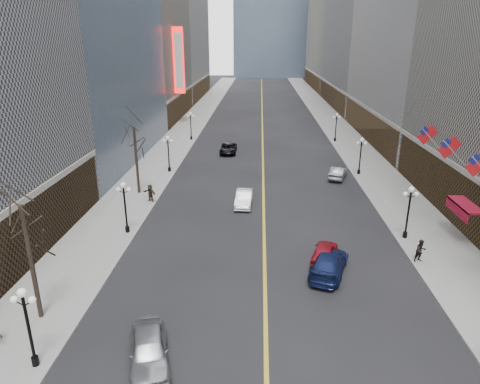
# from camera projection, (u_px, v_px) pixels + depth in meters

# --- Properties ---
(sidewalk_east) EXTENTS (6.00, 230.00, 0.15)m
(sidewalk_east) POSITION_uv_depth(u_px,v_px,m) (344.00, 136.00, 73.44)
(sidewalk_east) COLOR gray
(sidewalk_east) RESTS_ON ground
(sidewalk_west) EXTENTS (6.00, 230.00, 0.15)m
(sidewalk_west) POSITION_uv_depth(u_px,v_px,m) (182.00, 135.00, 74.65)
(sidewalk_west) COLOR gray
(sidewalk_west) RESTS_ON ground
(lane_line) EXTENTS (0.25, 200.00, 0.02)m
(lane_line) POSITION_uv_depth(u_px,v_px,m) (262.00, 125.00, 83.47)
(lane_line) COLOR gold
(lane_line) RESTS_ON ground
(bldg_east_c) EXTENTS (26.60, 40.60, 48.80)m
(bldg_east_c) POSITION_uv_depth(u_px,v_px,m) (393.00, 0.00, 98.44)
(bldg_east_c) COLOR gray
(bldg_east_c) RESTS_ON ground
(streetlamp_east_1) EXTENTS (1.26, 0.44, 4.52)m
(streetlamp_east_1) POSITION_uv_depth(u_px,v_px,m) (409.00, 207.00, 34.98)
(streetlamp_east_1) COLOR black
(streetlamp_east_1) RESTS_ON sidewalk_east
(streetlamp_east_2) EXTENTS (1.26, 0.44, 4.52)m
(streetlamp_east_2) POSITION_uv_depth(u_px,v_px,m) (361.00, 152.00, 51.90)
(streetlamp_east_2) COLOR black
(streetlamp_east_2) RESTS_ON sidewalk_east
(streetlamp_east_3) EXTENTS (1.26, 0.44, 4.52)m
(streetlamp_east_3) POSITION_uv_depth(u_px,v_px,m) (336.00, 124.00, 68.82)
(streetlamp_east_3) COLOR black
(streetlamp_east_3) RESTS_ON sidewalk_east
(streetlamp_west_0) EXTENTS (1.26, 0.44, 4.52)m
(streetlamp_west_0) POSITION_uv_depth(u_px,v_px,m) (27.00, 320.00, 20.96)
(streetlamp_west_0) COLOR black
(streetlamp_west_0) RESTS_ON sidewalk_west
(streetlamp_west_1) EXTENTS (1.26, 0.44, 4.52)m
(streetlamp_west_1) POSITION_uv_depth(u_px,v_px,m) (125.00, 202.00, 36.00)
(streetlamp_west_1) COLOR black
(streetlamp_west_1) RESTS_ON sidewalk_west
(streetlamp_west_2) EXTENTS (1.26, 0.44, 4.52)m
(streetlamp_west_2) POSITION_uv_depth(u_px,v_px,m) (168.00, 150.00, 52.92)
(streetlamp_west_2) COLOR black
(streetlamp_west_2) RESTS_ON sidewalk_west
(streetlamp_west_3) EXTENTS (1.26, 0.44, 4.52)m
(streetlamp_west_3) POSITION_uv_depth(u_px,v_px,m) (191.00, 123.00, 69.84)
(streetlamp_west_3) COLOR black
(streetlamp_west_3) RESTS_ON sidewalk_west
(flag_4) EXTENTS (2.87, 0.12, 2.87)m
(flag_4) POSITION_uv_depth(u_px,v_px,m) (451.00, 149.00, 35.22)
(flag_4) COLOR #B2B2B7
(flag_4) RESTS_ON ground
(flag_5) EXTENTS (2.87, 0.12, 2.87)m
(flag_5) POSITION_uv_depth(u_px,v_px,m) (429.00, 136.00, 39.92)
(flag_5) COLOR #B2B2B7
(flag_5) RESTS_ON ground
(awning_c) EXTENTS (1.40, 4.00, 0.93)m
(awning_c) POSITION_uv_depth(u_px,v_px,m) (463.00, 206.00, 34.73)
(awning_c) COLOR maroon
(awning_c) RESTS_ON ground
(theatre_marquee) EXTENTS (2.00, 0.55, 12.00)m
(theatre_marquee) POSITION_uv_depth(u_px,v_px,m) (179.00, 61.00, 80.10)
(theatre_marquee) COLOR red
(theatre_marquee) RESTS_ON ground
(tree_west_near) EXTENTS (3.60, 3.60, 7.92)m
(tree_west_near) POSITION_uv_depth(u_px,v_px,m) (24.00, 224.00, 23.66)
(tree_west_near) COLOR #2D231C
(tree_west_near) RESTS_ON sidewalk_west
(tree_west_far) EXTENTS (3.60, 3.60, 7.92)m
(tree_west_far) POSITION_uv_depth(u_px,v_px,m) (135.00, 137.00, 44.34)
(tree_west_far) COLOR #2D231C
(tree_west_far) RESTS_ON sidewalk_west
(car_nb_near) EXTENTS (3.27, 5.32, 1.69)m
(car_nb_near) POSITION_uv_depth(u_px,v_px,m) (149.00, 350.00, 21.94)
(car_nb_near) COLOR #96979D
(car_nb_near) RESTS_ON ground
(car_nb_mid) EXTENTS (1.76, 4.59, 1.49)m
(car_nb_mid) POSITION_uv_depth(u_px,v_px,m) (244.00, 198.00, 43.06)
(car_nb_mid) COLOR white
(car_nb_mid) RESTS_ON ground
(car_nb_far) EXTENTS (2.34, 5.04, 1.40)m
(car_nb_far) POSITION_uv_depth(u_px,v_px,m) (228.00, 149.00, 62.63)
(car_nb_far) COLOR black
(car_nb_far) RESTS_ON ground
(car_sb_near) EXTENTS (3.83, 5.84, 1.57)m
(car_sb_near) POSITION_uv_depth(u_px,v_px,m) (329.00, 263.00, 30.46)
(car_sb_near) COLOR #152050
(car_sb_near) RESTS_ON ground
(car_sb_mid) EXTENTS (2.79, 4.43, 1.40)m
(car_sb_mid) POSITION_uv_depth(u_px,v_px,m) (325.00, 252.00, 32.26)
(car_sb_mid) COLOR maroon
(car_sb_mid) RESTS_ON ground
(car_sb_far) EXTENTS (2.98, 4.83, 1.50)m
(car_sb_far) POSITION_uv_depth(u_px,v_px,m) (338.00, 172.00, 51.34)
(car_sb_far) COLOR #494D51
(car_sb_far) RESTS_ON ground
(ped_east_walk) EXTENTS (0.96, 0.71, 1.76)m
(ped_east_walk) POSITION_uv_depth(u_px,v_px,m) (421.00, 251.00, 31.78)
(ped_east_walk) COLOR black
(ped_east_walk) RESTS_ON sidewalk_east
(ped_west_far) EXTENTS (1.68, 1.26, 1.80)m
(ped_west_far) POSITION_uv_depth(u_px,v_px,m) (150.00, 193.00, 43.61)
(ped_west_far) COLOR #30271B
(ped_west_far) RESTS_ON sidewalk_west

